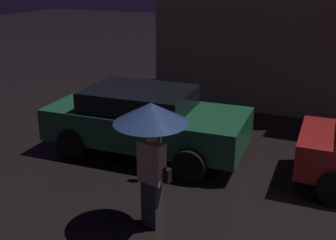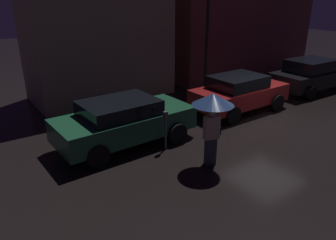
{
  "view_description": "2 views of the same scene",
  "coord_description": "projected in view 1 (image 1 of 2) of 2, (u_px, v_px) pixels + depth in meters",
  "views": [
    {
      "loc": [
        -1.58,
        -6.38,
        3.85
      ],
      "look_at": [
        -4.28,
        -0.02,
        1.36
      ],
      "focal_mm": 45.0,
      "sensor_mm": 36.0,
      "label": 1
    },
    {
      "loc": [
        -9.6,
        -7.15,
        4.49
      ],
      "look_at": [
        -4.61,
        0.03,
        1.04
      ],
      "focal_mm": 35.0,
      "sensor_mm": 36.0,
      "label": 2
    }
  ],
  "objects": [
    {
      "name": "parking_meter",
      "position": [
        160.0,
        144.0,
        7.88
      ],
      "size": [
        0.12,
        0.1,
        1.22
      ],
      "color": "#4C5154",
      "rests_on": "ground"
    },
    {
      "name": "parked_car_green",
      "position": [
        145.0,
        119.0,
        9.1
      ],
      "size": [
        4.34,
        2.06,
        1.45
      ],
      "rotation": [
        0.0,
        0.0,
        0.04
      ],
      "color": "#1E5638",
      "rests_on": "ground"
    },
    {
      "name": "pedestrian_with_umbrella",
      "position": [
        151.0,
        128.0,
        6.14
      ],
      "size": [
        1.11,
        1.11,
        2.04
      ],
      "rotation": [
        0.0,
        0.0,
        -0.25
      ],
      "color": "#383842",
      "rests_on": "ground"
    }
  ]
}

